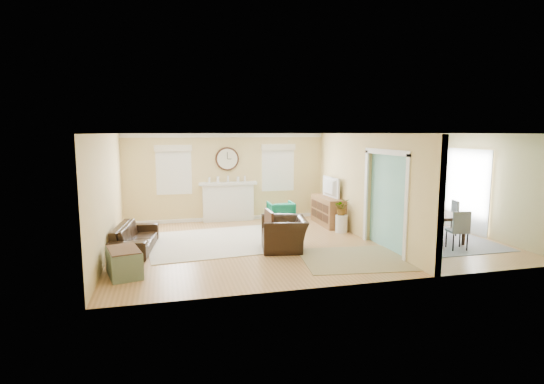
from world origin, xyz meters
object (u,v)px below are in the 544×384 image
object	(u,v)px
green_chair	(281,213)
sofa	(135,237)
dining_table	(426,224)
eames_chair	(284,234)
credenza	(328,211)

from	to	relation	value
green_chair	sofa	bearing A→B (deg)	25.93
sofa	dining_table	size ratio (longest dim) A/B	1.01
eames_chair	sofa	bearing A→B (deg)	-93.68
eames_chair	green_chair	size ratio (longest dim) A/B	1.54
eames_chair	green_chair	xyz separation A→B (m)	(0.63, 2.58, -0.03)
eames_chair	dining_table	distance (m)	3.75
eames_chair	credenza	distance (m)	2.94
sofa	credenza	bearing A→B (deg)	-67.73
green_chair	dining_table	distance (m)	3.93
eames_chair	green_chair	bearing A→B (deg)	176.06
sofa	eames_chair	xyz separation A→B (m)	(3.26, -0.78, 0.07)
sofa	credenza	xyz separation A→B (m)	(5.19, 1.44, 0.11)
credenza	dining_table	size ratio (longest dim) A/B	0.77
green_chair	credenza	xyz separation A→B (m)	(1.30, -0.36, 0.07)
credenza	dining_table	bearing A→B (deg)	-48.01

